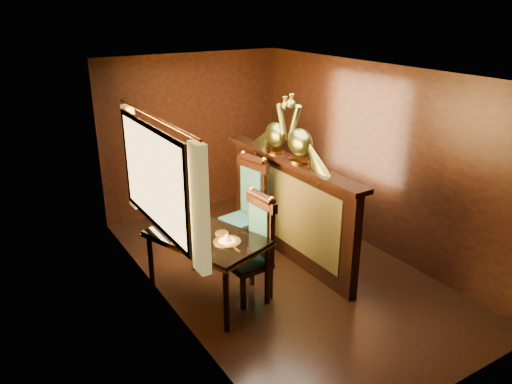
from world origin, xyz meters
TOP-DOWN VIEW (x-y plane):
  - ground at (0.00, 0.00)m, footprint 5.00×5.00m
  - room_shell at (-0.09, 0.02)m, footprint 3.04×5.04m
  - partition at (0.32, 0.30)m, footprint 0.26×2.70m
  - dining_table at (-1.06, -0.06)m, footprint 1.19×1.52m
  - chair_left at (-0.54, -0.28)m, footprint 0.48×0.51m
  - chair_right at (-0.09, 0.64)m, footprint 0.58×0.60m
  - peacock_left at (0.33, 0.11)m, footprint 0.26×0.69m
  - peacock_right at (0.33, 0.63)m, footprint 0.24×0.65m

SIDE VIEW (x-z plane):
  - ground at x=0.00m, z-range 0.00..0.00m
  - chair_left at x=-0.54m, z-range 0.03..1.29m
  - partition at x=0.32m, z-range 0.03..1.39m
  - dining_table at x=-1.06m, z-range 0.22..1.21m
  - chair_right at x=-0.09m, z-range 0.03..1.42m
  - room_shell at x=-0.09m, z-range 0.32..2.84m
  - peacock_right at x=0.33m, z-range 1.36..2.13m
  - peacock_left at x=0.33m, z-range 1.36..2.18m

